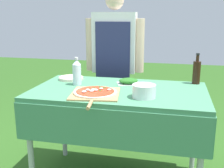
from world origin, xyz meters
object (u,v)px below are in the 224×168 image
(mixing_tub, at_px, (144,91))
(person_cook, at_px, (115,58))
(oil_bottle, at_px, (197,72))
(water_bottle, at_px, (77,72))
(plate_stack, at_px, (71,78))
(prep_table, at_px, (119,101))
(pizza_on_peel, at_px, (95,93))
(herb_container, at_px, (128,81))

(mixing_tub, bearing_deg, person_cook, 114.65)
(oil_bottle, distance_m, water_bottle, 1.01)
(person_cook, distance_m, plate_stack, 0.58)
(water_bottle, distance_m, mixing_tub, 0.64)
(prep_table, distance_m, pizza_on_peel, 0.26)
(water_bottle, distance_m, plate_stack, 0.23)
(person_cook, bearing_deg, prep_table, 104.19)
(plate_stack, bearing_deg, prep_table, -25.40)
(prep_table, relative_size, mixing_tub, 8.20)
(pizza_on_peel, bearing_deg, plate_stack, 121.48)
(water_bottle, bearing_deg, pizza_on_peel, -47.99)
(pizza_on_peel, xyz_separation_m, plate_stack, (-0.35, 0.42, -0.00))
(oil_bottle, bearing_deg, person_cook, 153.92)
(prep_table, height_order, plate_stack, plate_stack)
(water_bottle, relative_size, plate_stack, 1.05)
(pizza_on_peel, relative_size, plate_stack, 2.40)
(water_bottle, xyz_separation_m, herb_container, (0.42, 0.12, -0.08))
(herb_container, xyz_separation_m, plate_stack, (-0.54, 0.05, -0.01))
(oil_bottle, bearing_deg, prep_table, -151.50)
(pizza_on_peel, xyz_separation_m, mixing_tub, (0.36, 0.01, 0.03))
(pizza_on_peel, distance_m, water_bottle, 0.36)
(person_cook, xyz_separation_m, water_bottle, (-0.18, -0.65, -0.03))
(person_cook, bearing_deg, mixing_tub, 113.72)
(plate_stack, bearing_deg, person_cook, 58.46)
(prep_table, xyz_separation_m, oil_bottle, (0.60, 0.33, 0.20))
(mixing_tub, bearing_deg, water_bottle, 157.54)
(pizza_on_peel, xyz_separation_m, water_bottle, (-0.23, 0.26, 0.09))
(herb_container, distance_m, mixing_tub, 0.40)
(person_cook, height_order, water_bottle, person_cook)
(person_cook, bearing_deg, water_bottle, 73.71)
(person_cook, relative_size, pizza_on_peel, 3.04)
(water_bottle, height_order, mixing_tub, water_bottle)
(prep_table, relative_size, water_bottle, 5.94)
(prep_table, distance_m, mixing_tub, 0.31)
(water_bottle, height_order, herb_container, water_bottle)
(plate_stack, bearing_deg, water_bottle, -54.51)
(pizza_on_peel, height_order, oil_bottle, oil_bottle)
(mixing_tub, distance_m, plate_stack, 0.82)
(water_bottle, distance_m, herb_container, 0.44)
(herb_container, relative_size, mixing_tub, 1.34)
(pizza_on_peel, xyz_separation_m, herb_container, (0.19, 0.37, 0.01))
(person_cook, xyz_separation_m, plate_stack, (-0.30, -0.49, -0.12))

